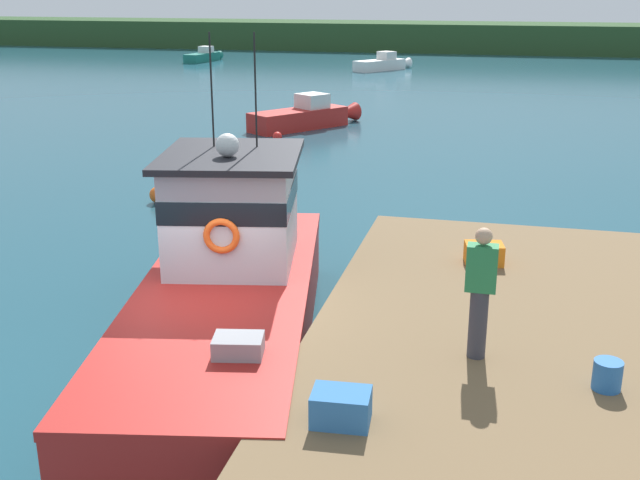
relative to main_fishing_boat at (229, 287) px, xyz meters
name	(u,v)px	position (x,y,z in m)	size (l,w,h in m)	color
ground_plane	(210,364)	(-0.09, -0.70, -1.01)	(200.00, 200.00, 0.00)	#1E4C5B
dock	(543,331)	(4.71, -0.70, 0.07)	(6.00, 9.00, 1.20)	#4C3D2D
main_fishing_boat	(229,287)	(0.00, 0.00, 0.00)	(4.05, 9.97, 4.80)	red
crate_single_by_cleat	(484,254)	(3.83, 1.49, 0.36)	(0.60, 0.44, 0.33)	orange
crate_single_far	(341,407)	(2.60, -3.78, 0.37)	(0.60, 0.44, 0.35)	#3370B2
bait_bucket	(607,375)	(5.33, -2.39, 0.36)	(0.32, 0.32, 0.34)	#2866B2
deckhand_by_the_boat	(480,290)	(3.87, -1.92, 1.05)	(0.36, 0.22, 1.63)	#383842
moored_boat_far_right	(383,64)	(-4.57, 43.04, -0.58)	(3.62, 4.50, 1.23)	white
moored_boat_far_left	(306,116)	(-3.95, 19.77, -0.55)	(3.91, 4.90, 1.34)	red
moored_boat_outer_mooring	(204,56)	(-18.87, 46.18, -0.62)	(1.70, 4.49, 1.12)	#196B5B
mooring_buoy_outer	(158,195)	(-4.84, 7.69, -0.79)	(0.43, 0.43, 0.43)	#EA5B19
mooring_buoy_spare_mooring	(277,136)	(-4.24, 16.74, -0.84)	(0.34, 0.34, 0.34)	red
far_shoreline	(466,37)	(-0.09, 61.30, 0.19)	(120.00, 8.00, 2.40)	#284723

